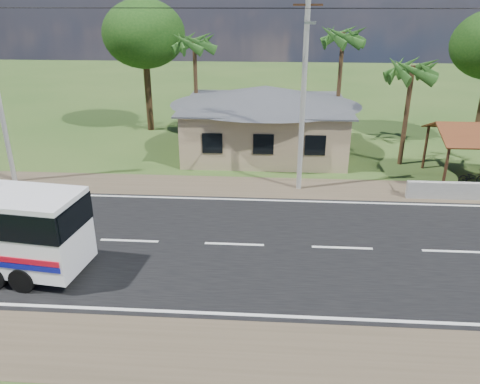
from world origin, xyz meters
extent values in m
plane|color=#2A4A1A|center=(0.00, 0.00, 0.00)|extent=(120.00, 120.00, 0.00)
cube|color=black|center=(0.00, 0.00, 0.01)|extent=(120.00, 10.00, 0.02)
cube|color=brown|center=(0.00, 6.50, 0.01)|extent=(120.00, 3.00, 0.01)
cube|color=brown|center=(0.00, -6.50, 0.01)|extent=(120.00, 3.00, 0.01)
cube|color=silver|center=(0.00, 4.70, 0.03)|extent=(120.00, 0.15, 0.01)
cube|color=silver|center=(0.00, -4.70, 0.03)|extent=(120.00, 0.15, 0.01)
cube|color=silver|center=(0.00, 0.00, 0.03)|extent=(120.00, 0.15, 0.01)
cube|color=tan|center=(1.00, 13.00, 1.60)|extent=(10.00, 8.00, 3.20)
cube|color=#4C4F54|center=(1.00, 13.00, 3.25)|extent=(10.60, 8.60, 0.10)
pyramid|color=#4C4F54|center=(1.00, 13.00, 4.40)|extent=(12.40, 10.00, 1.20)
cube|color=black|center=(-2.00, 8.98, 1.70)|extent=(1.20, 0.08, 1.20)
cube|color=black|center=(1.00, 8.98, 1.70)|extent=(1.20, 0.08, 1.20)
cube|color=black|center=(4.00, 8.98, 1.70)|extent=(1.20, 0.08, 1.20)
cylinder|color=#392215|center=(10.70, 6.70, 1.30)|extent=(0.16, 0.16, 2.60)
cylinder|color=#392215|center=(10.70, 10.30, 1.30)|extent=(0.16, 0.16, 2.60)
cube|color=brown|center=(13.00, 9.60, 2.90)|extent=(5.20, 2.28, 0.90)
cube|color=#9E9E99|center=(12.00, 5.60, 0.45)|extent=(7.00, 0.30, 0.90)
cylinder|color=#9E9E99|center=(3.00, 6.50, 5.50)|extent=(0.26, 0.26, 11.00)
cube|color=#392215|center=(3.00, 6.50, 9.30)|extent=(1.40, 0.10, 0.10)
cylinder|color=gray|center=(3.00, 5.50, 8.60)|extent=(0.08, 2.00, 0.08)
cube|color=gray|center=(3.00, 4.50, 8.60)|extent=(0.50, 0.18, 0.12)
cylinder|color=#47301E|center=(9.50, 11.00, 3.00)|extent=(0.28, 0.28, 6.00)
cylinder|color=#47301E|center=(6.00, 15.50, 3.75)|extent=(0.28, 0.28, 7.50)
cylinder|color=#47301E|center=(-4.00, 16.00, 3.50)|extent=(0.28, 0.28, 7.00)
cylinder|color=#47301E|center=(-8.00, 18.00, 2.97)|extent=(0.50, 0.50, 5.95)
ellipsoid|color=#15390F|center=(-8.00, 18.00, 7.15)|extent=(6.00, 6.00, 4.92)
cylinder|color=black|center=(-8.00, -1.58, 0.47)|extent=(0.97, 0.44, 0.94)
cylinder|color=black|center=(-7.15, -3.86, 0.47)|extent=(0.97, 0.44, 0.94)
cylinder|color=black|center=(-6.88, -1.71, 0.47)|extent=(0.97, 0.44, 0.94)
imported|color=black|center=(12.65, 7.82, 0.40)|extent=(1.56, 0.64, 0.80)
camera|label=1|loc=(1.42, -17.25, 9.64)|focal=35.00mm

